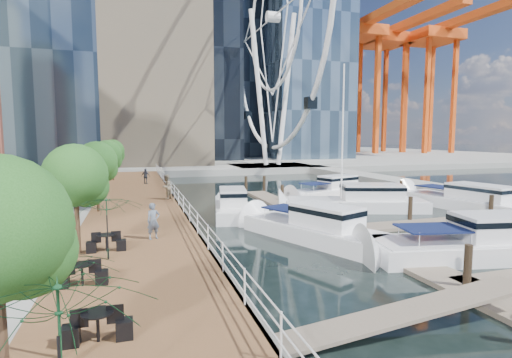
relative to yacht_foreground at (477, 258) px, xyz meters
The scene contains 18 objects.
ground 6.87m from the yacht_foreground, behind, with size 520.00×520.00×0.00m, color black.
boardwalk 20.99m from the yacht_foreground, 138.72° to the left, with size 6.00×60.00×1.00m, color brown.
seawall 18.84m from the yacht_foreground, 132.68° to the left, with size 0.25×60.00×1.00m, color #595954.
land_far 101.07m from the yacht_foreground, 93.84° to the left, with size 200.00×114.00×1.00m, color gray.
breakwater 23.03m from the yacht_foreground, 54.93° to the left, with size 4.00×60.00×1.00m, color gray.
pier 51.36m from the yacht_foreground, 81.91° to the left, with size 14.00×12.00×1.00m, color gray.
railing 18.96m from the yacht_foreground, 132.91° to the left, with size 0.10×60.00×1.05m, color white, non-canonical shape.
floating_docks 8.92m from the yacht_foreground, 82.28° to the left, with size 16.00×34.00×2.60m.
ferris_wheel 57.53m from the yacht_foreground, 81.91° to the left, with size 5.80×45.60×47.80m.
port_cranes 114.20m from the yacht_foreground, 57.20° to the left, with size 40.00×52.00×38.00m.
street_trees 22.66m from the yacht_foreground, 144.74° to the left, with size 2.60×42.60×4.60m.
cafe_tables 17.51m from the yacht_foreground, 169.59° to the right, with size 2.50×13.70×0.74m.
yacht_foreground is the anchor object (origin of this frame).
pedestrian_near 15.80m from the yacht_foreground, 163.57° to the left, with size 0.63×0.42×1.74m, color #505A6A.
pedestrian_mid 21.63m from the yacht_foreground, 128.82° to the left, with size 0.95×0.74×1.95m, color #85755C.
pedestrian_far 31.78m from the yacht_foreground, 117.70° to the left, with size 0.94×0.39×1.60m, color #32353E.
moored_yachts 11.33m from the yacht_foreground, 85.47° to the left, with size 23.55×31.75×11.50m.
cafe_seating 17.82m from the yacht_foreground, 165.63° to the right, with size 3.85×13.31×2.73m.
Camera 1 is at (-9.04, -13.77, 5.86)m, focal length 28.00 mm.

